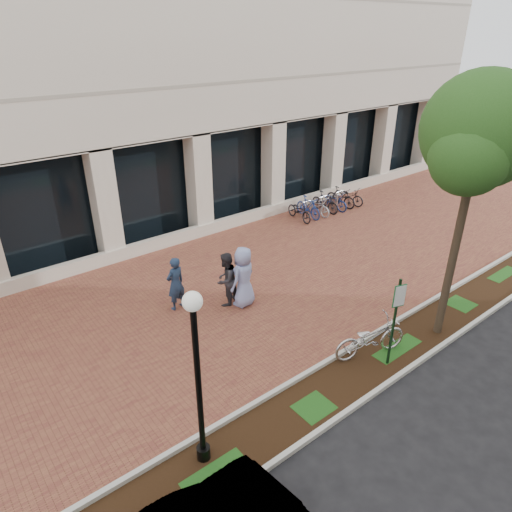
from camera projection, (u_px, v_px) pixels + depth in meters
ground at (230, 293)px, 15.15m from camera, size 120.00×120.00×0.00m
brick_plaza at (230, 293)px, 15.15m from camera, size 40.00×9.00×0.01m
planting_strip at (351, 377)px, 11.47m from camera, size 40.00×1.50×0.01m
curb_plaza_side at (329, 360)px, 11.97m from camera, size 40.00×0.12×0.12m
curb_street_side at (375, 393)px, 10.92m from camera, size 40.00×0.12×0.12m
parking_sign at (396, 312)px, 11.23m from camera, size 0.34×0.07×2.55m
lamppost at (198, 372)px, 8.34m from camera, size 0.36×0.36×3.96m
street_tree at (479, 138)px, 10.77m from camera, size 3.33×2.78×7.14m
locked_bicycle at (370, 338)px, 12.04m from camera, size 2.22×1.33×1.10m
pedestrian_left at (176, 284)px, 13.94m from camera, size 0.71×0.53×1.76m
pedestrian_mid at (226, 279)px, 14.18m from camera, size 1.06×0.96×1.76m
pedestrian_right at (243, 277)px, 14.09m from camera, size 1.11×0.89×1.98m
bollard at (337, 203)px, 21.46m from camera, size 0.12×0.12×0.95m
bike_rack_cluster at (325, 203)px, 21.60m from camera, size 4.14×1.77×0.98m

